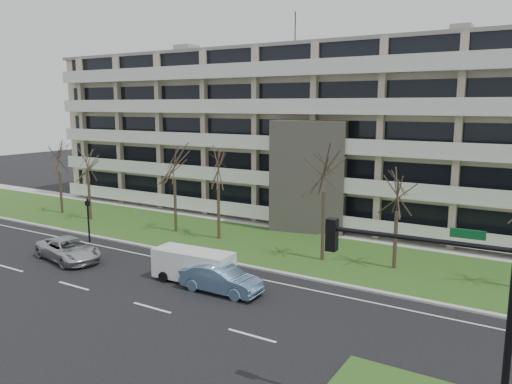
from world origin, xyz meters
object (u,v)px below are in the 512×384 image
Objects in this scene: blue_sedan at (221,279)px; traffic_signal at (441,304)px; white_van at (194,263)px; pedestrian_signal at (88,215)px; silver_pickup at (68,249)px.

blue_sedan is 0.71× the size of traffic_signal.
blue_sedan is at bearing -17.03° from white_van.
pedestrian_signal is (-12.09, 2.63, 1.00)m from white_van.
blue_sedan is 14.60m from traffic_signal.
silver_pickup is at bearing 164.12° from traffic_signal.
blue_sedan is at bearing -75.70° from silver_pickup.
pedestrian_signal is (-14.39, 3.19, 1.34)m from blue_sedan.
silver_pickup is 4.65m from pedestrian_signal.
pedestrian_signal reaches higher than blue_sedan.
traffic_signal reaches higher than silver_pickup.
pedestrian_signal is at bearing 44.08° from silver_pickup.
white_van is at bearing -6.42° from pedestrian_signal.
blue_sedan is at bearing -6.63° from pedestrian_signal.
traffic_signal is (24.63, -5.84, 3.59)m from silver_pickup.
white_van is (-2.30, 0.56, 0.34)m from blue_sedan.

